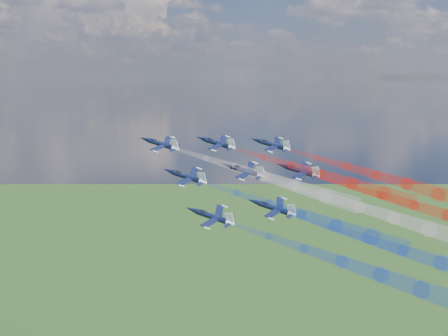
{
  "coord_description": "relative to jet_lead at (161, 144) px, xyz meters",
  "views": [
    {
      "loc": [
        -37.28,
        -150.68,
        199.04
      ],
      "look_at": [
        -17.37,
        -3.99,
        173.67
      ],
      "focal_mm": 42.32,
      "sensor_mm": 36.0,
      "label": 1
    }
  ],
  "objects": [
    {
      "name": "trail_lead",
      "position": [
        28.18,
        -15.22,
        -7.65
      ],
      "size": [
        48.62,
        30.24,
        18.06
      ],
      "primitive_type": null,
      "rotation": [
        0.25,
        -0.31,
        1.0
      ],
      "color": "white"
    },
    {
      "name": "trail_inner_right",
      "position": [
        45.41,
        -13.2,
        -7.91
      ],
      "size": [
        48.62,
        30.24,
        18.06
      ],
      "primitive_type": null,
      "rotation": [
        0.25,
        -0.31,
        1.0
      ],
      "color": "red"
    },
    {
      "name": "jet_outer_left",
      "position": [
        11.75,
        -31.44,
        -14.39
      ],
      "size": [
        17.41,
        16.38,
        9.8
      ],
      "primitive_type": null,
      "rotation": [
        0.25,
        -0.31,
        1.0
      ],
      "color": "black"
    },
    {
      "name": "jet_rear_right",
      "position": [
        40.03,
        -10.16,
        -7.27
      ],
      "size": [
        17.41,
        16.38,
        9.8
      ],
      "primitive_type": null,
      "rotation": [
        0.25,
        -0.31,
        1.0
      ],
      "color": "black"
    },
    {
      "name": "trail_center_third",
      "position": [
        51.35,
        -28.14,
        -14.05
      ],
      "size": [
        48.62,
        30.24,
        18.06
      ],
      "primitive_type": null,
      "rotation": [
        0.25,
        -0.31,
        1.0
      ],
      "color": "white"
    },
    {
      "name": "jet_lead",
      "position": [
        0.0,
        0.0,
        0.0
      ],
      "size": [
        17.41,
        16.38,
        9.8
      ],
      "primitive_type": null,
      "rotation": [
        0.25,
        -0.31,
        1.0
      ],
      "color": "black"
    },
    {
      "name": "trail_inner_left",
      "position": [
        34.81,
        -30.87,
        -14.79
      ],
      "size": [
        48.62,
        30.24,
        18.06
      ],
      "primitive_type": null,
      "rotation": [
        0.25,
        -0.31,
        1.0
      ],
      "color": "blue"
    },
    {
      "name": "jet_outer_right",
      "position": [
        34.83,
        3.88,
        -1.26
      ],
      "size": [
        17.41,
        16.38,
        9.8
      ],
      "primitive_type": null,
      "rotation": [
        0.25,
        -0.31,
        1.0
      ],
      "color": "black"
    },
    {
      "name": "trail_outer_left",
      "position": [
        39.93,
        -46.65,
        -22.03
      ],
      "size": [
        48.62,
        30.24,
        18.06
      ],
      "primitive_type": null,
      "rotation": [
        0.25,
        -0.31,
        1.0
      ],
      "color": "blue"
    },
    {
      "name": "jet_inner_right",
      "position": [
        17.23,
        2.02,
        -0.26
      ],
      "size": [
        17.41,
        16.38,
        9.8
      ],
      "primitive_type": null,
      "rotation": [
        0.25,
        -0.31,
        1.0
      ],
      "color": "black"
    },
    {
      "name": "jet_center_third",
      "position": [
        23.17,
        -12.92,
        -6.4
      ],
      "size": [
        17.41,
        16.38,
        9.8
      ],
      "primitive_type": null,
      "rotation": [
        0.25,
        -0.31,
        1.0
      ],
      "color": "black"
    },
    {
      "name": "trail_rear_right",
      "position": [
        68.21,
        -25.38,
        -14.92
      ],
      "size": [
        48.62,
        30.24,
        18.06
      ],
      "primitive_type": null,
      "rotation": [
        0.25,
        -0.31,
        1.0
      ],
      "color": "red"
    },
    {
      "name": "jet_inner_left",
      "position": [
        6.63,
        -15.65,
        -7.15
      ],
      "size": [
        17.41,
        16.38,
        9.8
      ],
      "primitive_type": null,
      "rotation": [
        0.25,
        -0.31,
        1.0
      ],
      "color": "black"
    },
    {
      "name": "trail_outer_right",
      "position": [
        63.01,
        -11.34,
        -8.91
      ],
      "size": [
        48.62,
        30.24,
        18.06
      ],
      "primitive_type": null,
      "rotation": [
        0.25,
        -0.31,
        1.0
      ],
      "color": "red"
    },
    {
      "name": "trail_rear_left",
      "position": [
        56.37,
        -43.13,
        -21.29
      ],
      "size": [
        48.62,
        30.24,
        18.06
      ],
      "primitive_type": null,
      "rotation": [
        0.25,
        -0.31,
        1.0
      ],
      "color": "blue"
    },
    {
      "name": "jet_rear_left",
      "position": [
        28.2,
        -27.91,
        -13.64
      ],
      "size": [
        17.41,
        16.38,
        9.8
      ],
      "primitive_type": null,
      "rotation": [
        0.25,
        -0.31,
        1.0
      ],
      "color": "black"
    }
  ]
}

